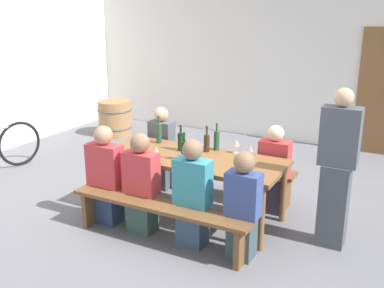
# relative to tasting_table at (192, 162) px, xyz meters

# --- Properties ---
(ground_plane) EXTENTS (24.00, 24.00, 0.00)m
(ground_plane) POSITION_rel_tasting_table_xyz_m (0.00, 0.00, -0.68)
(ground_plane) COLOR slate
(back_wall) EXTENTS (14.00, 0.20, 3.20)m
(back_wall) POSITION_rel_tasting_table_xyz_m (0.00, 3.76, 0.92)
(back_wall) COLOR silver
(back_wall) RESTS_ON ground
(tasting_table) EXTENTS (2.15, 0.87, 0.75)m
(tasting_table) POSITION_rel_tasting_table_xyz_m (0.00, 0.00, 0.00)
(tasting_table) COLOR brown
(tasting_table) RESTS_ON ground
(bench_near) EXTENTS (2.05, 0.30, 0.45)m
(bench_near) POSITION_rel_tasting_table_xyz_m (0.00, -0.73, -0.32)
(bench_near) COLOR brown
(bench_near) RESTS_ON ground
(bench_far) EXTENTS (2.05, 0.30, 0.45)m
(bench_far) POSITION_rel_tasting_table_xyz_m (0.00, 0.73, -0.32)
(bench_far) COLOR brown
(bench_far) RESTS_ON ground
(wine_bottle_0) EXTENTS (0.07, 0.07, 0.33)m
(wine_bottle_0) POSITION_rel_tasting_table_xyz_m (-0.01, -0.17, 0.20)
(wine_bottle_0) COLOR #143319
(wine_bottle_0) RESTS_ON tasting_table
(wine_bottle_1) EXTENTS (0.08, 0.08, 0.31)m
(wine_bottle_1) POSITION_rel_tasting_table_xyz_m (-0.23, 0.14, 0.19)
(wine_bottle_1) COLOR #143319
(wine_bottle_1) RESTS_ON tasting_table
(wine_bottle_2) EXTENTS (0.07, 0.07, 0.34)m
(wine_bottle_2) POSITION_rel_tasting_table_xyz_m (-0.63, 0.28, 0.20)
(wine_bottle_2) COLOR #234C2D
(wine_bottle_2) RESTS_ON tasting_table
(wine_bottle_3) EXTENTS (0.07, 0.07, 0.33)m
(wine_bottle_3) POSITION_rel_tasting_table_xyz_m (0.14, 0.36, 0.20)
(wine_bottle_3) COLOR #234C2D
(wine_bottle_3) RESTS_ON tasting_table
(wine_bottle_4) EXTENTS (0.07, 0.07, 0.31)m
(wine_bottle_4) POSITION_rel_tasting_table_xyz_m (0.07, 0.25, 0.18)
(wine_bottle_4) COLOR #332814
(wine_bottle_4) RESTS_ON tasting_table
(wine_glass_0) EXTENTS (0.07, 0.07, 0.16)m
(wine_glass_0) POSITION_rel_tasting_table_xyz_m (0.41, 0.35, 0.19)
(wine_glass_0) COLOR silver
(wine_glass_0) RESTS_ON tasting_table
(wine_glass_1) EXTENTS (0.07, 0.07, 0.15)m
(wine_glass_1) POSITION_rel_tasting_table_xyz_m (0.62, 0.25, 0.18)
(wine_glass_1) COLOR silver
(wine_glass_1) RESTS_ON tasting_table
(wine_glass_2) EXTENTS (0.08, 0.08, 0.17)m
(wine_glass_2) POSITION_rel_tasting_table_xyz_m (-0.28, -0.33, 0.19)
(wine_glass_2) COLOR silver
(wine_glass_2) RESTS_ON tasting_table
(wine_glass_3) EXTENTS (0.07, 0.07, 0.16)m
(wine_glass_3) POSITION_rel_tasting_table_xyz_m (0.06, -0.31, 0.18)
(wine_glass_3) COLOR silver
(wine_glass_3) RESTS_ON tasting_table
(seated_guest_near_0) EXTENTS (0.41, 0.24, 1.15)m
(seated_guest_near_0) POSITION_rel_tasting_table_xyz_m (-0.80, -0.58, -0.13)
(seated_guest_near_0) COLOR navy
(seated_guest_near_0) RESTS_ON ground
(seated_guest_near_1) EXTENTS (0.38, 0.24, 1.13)m
(seated_guest_near_1) POSITION_rel_tasting_table_xyz_m (-0.31, -0.58, -0.14)
(seated_guest_near_1) COLOR #335147
(seated_guest_near_1) RESTS_ON ground
(seated_guest_near_2) EXTENTS (0.38, 0.24, 1.15)m
(seated_guest_near_2) POSITION_rel_tasting_table_xyz_m (0.32, -0.58, -0.13)
(seated_guest_near_2) COLOR #354D67
(seated_guest_near_2) RESTS_ON ground
(seated_guest_near_3) EXTENTS (0.33, 0.24, 1.11)m
(seated_guest_near_3) POSITION_rel_tasting_table_xyz_m (0.87, -0.58, -0.14)
(seated_guest_near_3) COLOR #374C50
(seated_guest_near_3) RESTS_ON ground
(seated_guest_far_0) EXTENTS (0.32, 0.24, 1.14)m
(seated_guest_far_0) POSITION_rel_tasting_table_xyz_m (-0.78, 0.58, -0.13)
(seated_guest_far_0) COLOR #495063
(seated_guest_far_0) RESTS_ON ground
(seated_guest_far_1) EXTENTS (0.36, 0.24, 1.09)m
(seated_guest_far_1) POSITION_rel_tasting_table_xyz_m (0.80, 0.58, -0.16)
(seated_guest_far_1) COLOR #403649
(seated_guest_far_1) RESTS_ON ground
(standing_host) EXTENTS (0.38, 0.24, 1.67)m
(standing_host) POSITION_rel_tasting_table_xyz_m (1.60, 0.10, 0.13)
(standing_host) COLOR #474D51
(standing_host) RESTS_ON ground
(wine_barrel) EXTENTS (0.67, 0.67, 0.67)m
(wine_barrel) POSITION_rel_tasting_table_xyz_m (-3.00, 2.45, -0.34)
(wine_barrel) COLOR #9E7247
(wine_barrel) RESTS_ON ground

